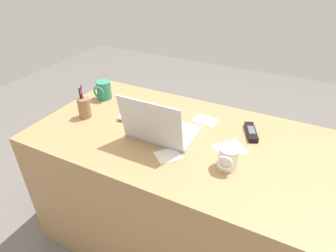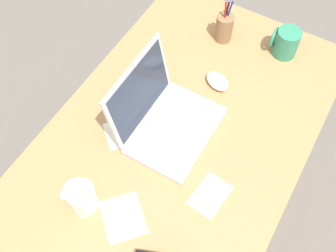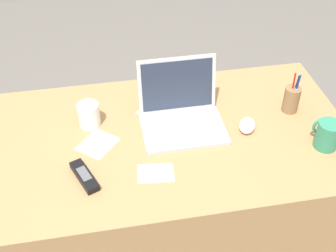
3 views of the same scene
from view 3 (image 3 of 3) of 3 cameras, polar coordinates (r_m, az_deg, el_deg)
The scene contains 11 objects.
ground_plane at distance 2.25m, azimuth -1.48°, elevation -15.44°, with size 6.00×6.00×0.00m, color slate.
desk at distance 1.96m, azimuth -1.66°, elevation -9.44°, with size 1.53×0.79×0.73m, color tan.
laptop at distance 1.72m, azimuth 1.71°, elevation 1.51°, with size 0.32×0.27×0.24m.
computer_mouse at distance 1.75m, azimuth 10.10°, elevation 0.08°, with size 0.06×0.10×0.03m, color white.
coffee_mug_white at distance 1.72m, azimuth 19.73°, elevation -1.01°, with size 0.09×0.10×0.11m.
coffee_mug_tall at distance 1.75m, azimuth -10.11°, elevation 1.49°, with size 0.08×0.10×0.10m.
cordless_phone at distance 1.56m, azimuth -10.67°, elevation -6.34°, with size 0.10×0.16×0.03m.
pen_holder at distance 1.86m, azimuth 15.54°, elevation 3.37°, with size 0.06×0.06×0.18m.
paper_note_near_laptop at distance 1.82m, azimuth -2.06°, elevation 2.09°, with size 0.09×0.11×0.00m, color white.
paper_note_left at distance 1.56m, azimuth -1.59°, elevation -6.05°, with size 0.13×0.09×0.00m, color white.
paper_note_right at distance 1.69m, azimuth -8.99°, elevation -2.25°, with size 0.11×0.13×0.00m, color white.
Camera 3 is at (-0.17, -1.25, 1.86)m, focal length 47.56 mm.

